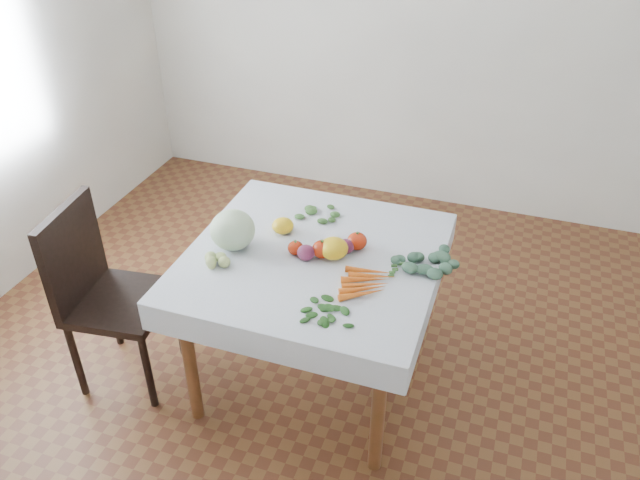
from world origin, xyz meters
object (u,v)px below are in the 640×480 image
Objects in this scene: table at (313,272)px; chair at (101,286)px; cabbage at (233,230)px; carrot_bunch at (366,282)px; heirloom_back at (283,226)px.

table is 1.04× the size of chair.
carrot_bunch is at bearing -6.92° from cabbage.
cabbage reaches higher than table.
heirloom_back is at bearing 147.47° from table.
table is 0.34m from carrot_bunch.
heirloom_back is (-0.20, 0.13, 0.14)m from table.
cabbage is at bearing -131.62° from heirloom_back.
chair is 0.71m from cabbage.
table is at bearing 9.67° from cabbage.
carrot_bunch is (0.49, -0.27, -0.02)m from heirloom_back.
chair is 3.59× the size of carrot_bunch.
chair reaches higher than table.
cabbage is at bearing 173.08° from carrot_bunch.
cabbage reaches higher than carrot_bunch.
chair is at bearing -150.87° from heirloom_back.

